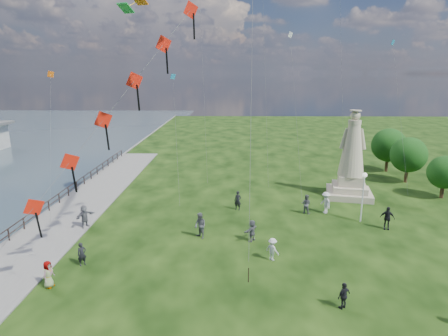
{
  "coord_description": "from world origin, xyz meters",
  "views": [
    {
      "loc": [
        -0.52,
        -16.25,
        11.62
      ],
      "look_at": [
        -1.0,
        8.0,
        5.5
      ],
      "focal_mm": 30.0,
      "sensor_mm": 36.0,
      "label": 1
    }
  ],
  "objects_px": {
    "statue": "(351,165)",
    "person_9": "(387,218)",
    "lamppost": "(364,187)",
    "person_3": "(344,296)",
    "person_8": "(326,203)",
    "person_0": "(82,254)",
    "person_5": "(85,217)",
    "person_7": "(306,204)",
    "person_6": "(238,201)",
    "person_2": "(272,249)",
    "person_10": "(48,274)",
    "person_11": "(252,231)",
    "person_1": "(200,226)"
  },
  "relations": [
    {
      "from": "statue",
      "to": "person_9",
      "type": "height_order",
      "value": "statue"
    },
    {
      "from": "statue",
      "to": "lamppost",
      "type": "xyz_separation_m",
      "value": [
        -1.01,
        -6.49,
        -0.21
      ]
    },
    {
      "from": "person_3",
      "to": "person_8",
      "type": "xyz_separation_m",
      "value": [
        2.35,
        13.54,
        0.22
      ]
    },
    {
      "from": "person_0",
      "to": "person_5",
      "type": "bearing_deg",
      "value": 68.22
    },
    {
      "from": "lamppost",
      "to": "person_8",
      "type": "distance_m",
      "value": 3.66
    },
    {
      "from": "person_7",
      "to": "person_8",
      "type": "bearing_deg",
      "value": -147.7
    },
    {
      "from": "lamppost",
      "to": "person_6",
      "type": "xyz_separation_m",
      "value": [
        -9.9,
        2.5,
        -2.1
      ]
    },
    {
      "from": "statue",
      "to": "person_2",
      "type": "bearing_deg",
      "value": -112.29
    },
    {
      "from": "person_5",
      "to": "person_10",
      "type": "height_order",
      "value": "person_5"
    },
    {
      "from": "person_7",
      "to": "person_11",
      "type": "height_order",
      "value": "person_7"
    },
    {
      "from": "person_7",
      "to": "person_8",
      "type": "height_order",
      "value": "person_8"
    },
    {
      "from": "person_0",
      "to": "person_8",
      "type": "bearing_deg",
      "value": -12.81
    },
    {
      "from": "statue",
      "to": "person_0",
      "type": "height_order",
      "value": "statue"
    },
    {
      "from": "lamppost",
      "to": "person_0",
      "type": "xyz_separation_m",
      "value": [
        -19.75,
        -7.51,
        -2.2
      ]
    },
    {
      "from": "person_7",
      "to": "person_8",
      "type": "distance_m",
      "value": 1.68
    },
    {
      "from": "lamppost",
      "to": "person_1",
      "type": "bearing_deg",
      "value": -165.09
    },
    {
      "from": "statue",
      "to": "person_5",
      "type": "height_order",
      "value": "statue"
    },
    {
      "from": "person_10",
      "to": "person_11",
      "type": "bearing_deg",
      "value": -50.17
    },
    {
      "from": "person_8",
      "to": "person_10",
      "type": "relative_size",
      "value": 1.2
    },
    {
      "from": "statue",
      "to": "person_6",
      "type": "xyz_separation_m",
      "value": [
        -10.91,
        -4.0,
        -2.31
      ]
    },
    {
      "from": "person_3",
      "to": "person_10",
      "type": "xyz_separation_m",
      "value": [
        -15.91,
        1.67,
        0.06
      ]
    },
    {
      "from": "person_6",
      "to": "person_11",
      "type": "relative_size",
      "value": 1.08
    },
    {
      "from": "person_7",
      "to": "person_10",
      "type": "xyz_separation_m",
      "value": [
        -16.58,
        -11.78,
        -0.05
      ]
    },
    {
      "from": "person_6",
      "to": "person_2",
      "type": "bearing_deg",
      "value": -58.03
    },
    {
      "from": "person_3",
      "to": "person_5",
      "type": "height_order",
      "value": "person_5"
    },
    {
      "from": "person_0",
      "to": "person_9",
      "type": "relative_size",
      "value": 0.82
    },
    {
      "from": "lamppost",
      "to": "person_9",
      "type": "height_order",
      "value": "lamppost"
    },
    {
      "from": "person_1",
      "to": "person_11",
      "type": "xyz_separation_m",
      "value": [
        3.73,
        -0.41,
        -0.17
      ]
    },
    {
      "from": "person_5",
      "to": "person_0",
      "type": "bearing_deg",
      "value": -127.98
    },
    {
      "from": "person_10",
      "to": "statue",
      "type": "bearing_deg",
      "value": -40.89
    },
    {
      "from": "lamppost",
      "to": "person_9",
      "type": "distance_m",
      "value": 2.92
    },
    {
      "from": "statue",
      "to": "person_10",
      "type": "height_order",
      "value": "statue"
    },
    {
      "from": "person_1",
      "to": "person_5",
      "type": "bearing_deg",
      "value": -139.93
    },
    {
      "from": "person_3",
      "to": "person_7",
      "type": "height_order",
      "value": "person_7"
    },
    {
      "from": "lamppost",
      "to": "person_11",
      "type": "bearing_deg",
      "value": -157.13
    },
    {
      "from": "person_1",
      "to": "person_6",
      "type": "relative_size",
      "value": 1.12
    },
    {
      "from": "person_0",
      "to": "person_9",
      "type": "bearing_deg",
      "value": -25.42
    },
    {
      "from": "statue",
      "to": "person_8",
      "type": "relative_size",
      "value": 4.46
    },
    {
      "from": "person_9",
      "to": "person_3",
      "type": "bearing_deg",
      "value": -105.92
    },
    {
      "from": "person_9",
      "to": "person_11",
      "type": "distance_m",
      "value": 10.71
    },
    {
      "from": "person_5",
      "to": "person_11",
      "type": "relative_size",
      "value": 1.12
    },
    {
      "from": "person_5",
      "to": "person_8",
      "type": "xyz_separation_m",
      "value": [
        19.38,
        3.63,
        0.06
      ]
    },
    {
      "from": "statue",
      "to": "person_0",
      "type": "bearing_deg",
      "value": -134.29
    },
    {
      "from": "lamppost",
      "to": "person_1",
      "type": "relative_size",
      "value": 2.14
    },
    {
      "from": "person_5",
      "to": "person_6",
      "type": "xyz_separation_m",
      "value": [
        11.88,
        4.25,
        -0.03
      ]
    },
    {
      "from": "person_10",
      "to": "person_8",
      "type": "bearing_deg",
      "value": -45.11
    },
    {
      "from": "person_5",
      "to": "person_7",
      "type": "bearing_deg",
      "value": -46.17
    },
    {
      "from": "person_6",
      "to": "person_10",
      "type": "relative_size",
      "value": 1.09
    },
    {
      "from": "statue",
      "to": "person_7",
      "type": "height_order",
      "value": "statue"
    },
    {
      "from": "person_5",
      "to": "person_9",
      "type": "bearing_deg",
      "value": -56.83
    }
  ]
}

